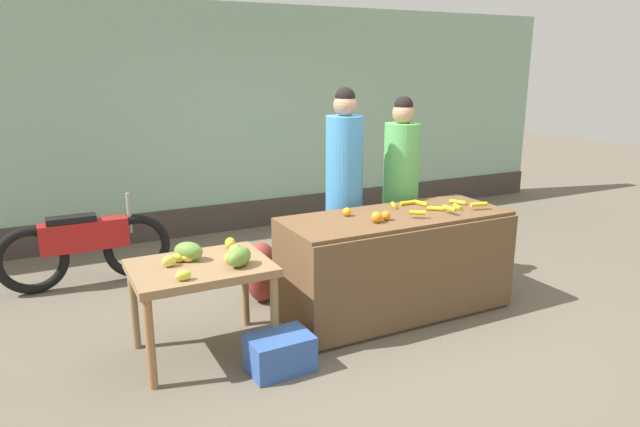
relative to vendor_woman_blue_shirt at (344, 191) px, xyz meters
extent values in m
plane|color=#665B4C|center=(-0.17, -0.63, -0.96)|extent=(24.00, 24.00, 0.00)
cube|color=#8CB299|center=(-0.17, 2.51, 0.45)|extent=(9.85, 0.20, 2.82)
cube|color=#3F3833|center=(-0.17, 2.40, -0.78)|extent=(9.85, 0.04, 0.36)
cube|color=brown|center=(0.15, -0.63, -0.53)|extent=(1.95, 0.76, 0.87)
cube|color=brown|center=(0.15, -1.03, -0.53)|extent=(1.95, 0.03, 0.81)
cube|color=olive|center=(-1.53, -0.63, -0.29)|extent=(0.97, 0.73, 0.06)
cylinder|color=#96653F|center=(-1.97, -0.94, -0.64)|extent=(0.06, 0.06, 0.64)
cylinder|color=olive|center=(-1.09, -0.94, -0.64)|extent=(0.06, 0.06, 0.64)
cylinder|color=#89724F|center=(-1.97, -0.32, -0.64)|extent=(0.06, 0.06, 0.64)
cylinder|color=olive|center=(-1.09, -0.32, -0.64)|extent=(0.06, 0.06, 0.64)
cylinder|color=yellow|center=(0.53, -0.67, -0.07)|extent=(0.13, 0.12, 0.04)
cylinder|color=gold|center=(0.44, -0.39, -0.07)|extent=(0.15, 0.04, 0.04)
cylinder|color=yellow|center=(0.53, -0.45, -0.07)|extent=(0.07, 0.16, 0.04)
cylinder|color=gold|center=(0.73, -0.71, -0.07)|extent=(0.06, 0.13, 0.04)
cylinder|color=gold|center=(0.85, -0.57, -0.07)|extent=(0.10, 0.15, 0.04)
cylinder|color=gold|center=(0.27, -0.41, -0.07)|extent=(0.10, 0.15, 0.04)
cylinder|color=gold|center=(0.88, -0.82, -0.04)|extent=(0.16, 0.07, 0.04)
cylinder|color=gold|center=(0.23, -0.81, -0.04)|extent=(0.12, 0.10, 0.04)
cylinder|color=yellow|center=(0.56, -0.82, -0.04)|extent=(0.05, 0.14, 0.04)
sphere|color=orange|center=(-0.24, -0.49, -0.06)|extent=(0.07, 0.07, 0.07)
sphere|color=orange|center=(-0.13, -0.77, -0.05)|extent=(0.09, 0.09, 0.09)
sphere|color=orange|center=(-0.03, -0.74, -0.05)|extent=(0.08, 0.08, 0.08)
ellipsoid|color=#DFD44A|center=(-1.32, -0.72, -0.21)|extent=(0.12, 0.09, 0.09)
ellipsoid|color=yellow|center=(-1.31, -0.79, -0.22)|extent=(0.11, 0.09, 0.08)
ellipsoid|color=gold|center=(-1.66, -0.52, -0.22)|extent=(0.12, 0.09, 0.07)
ellipsoid|color=#D7CF48|center=(-1.74, -0.59, -0.22)|extent=(0.12, 0.09, 0.08)
ellipsoid|color=#D8CF44|center=(-1.59, -0.54, -0.22)|extent=(0.11, 0.08, 0.08)
ellipsoid|color=#D5D63D|center=(-1.72, -0.89, -0.22)|extent=(0.11, 0.08, 0.07)
ellipsoid|color=#DBD04B|center=(-1.24, -0.53, -0.22)|extent=(0.13, 0.13, 0.07)
ellipsoid|color=yellow|center=(-1.22, -0.37, -0.22)|extent=(0.12, 0.14, 0.08)
ellipsoid|color=olive|center=(-1.29, -0.80, -0.19)|extent=(0.26, 0.25, 0.14)
ellipsoid|color=olive|center=(-1.58, -0.52, -0.19)|extent=(0.26, 0.25, 0.14)
cylinder|color=#33333D|center=(0.00, 0.00, -0.59)|extent=(0.29, 0.29, 0.74)
cylinder|color=#3F8CCC|center=(0.00, 0.00, 0.23)|extent=(0.34, 0.34, 0.90)
sphere|color=tan|center=(0.00, 0.00, 0.78)|extent=(0.21, 0.21, 0.21)
sphere|color=black|center=(0.00, 0.00, 0.85)|extent=(0.18, 0.18, 0.18)
cylinder|color=#33333D|center=(0.62, -0.01, -0.61)|extent=(0.29, 0.29, 0.70)
cylinder|color=#59B259|center=(0.62, -0.01, 0.17)|extent=(0.34, 0.34, 0.85)
sphere|color=tan|center=(0.62, -0.01, 0.69)|extent=(0.21, 0.21, 0.21)
sphere|color=black|center=(0.62, -0.01, 0.76)|extent=(0.18, 0.18, 0.18)
torus|color=black|center=(-1.69, 1.22, -0.63)|extent=(0.65, 0.09, 0.65)
torus|color=black|center=(-2.64, 1.22, -0.63)|extent=(0.65, 0.09, 0.65)
cube|color=#A51919|center=(-2.16, 1.22, -0.45)|extent=(0.80, 0.18, 0.28)
cube|color=black|center=(-2.26, 1.22, -0.29)|extent=(0.44, 0.16, 0.08)
cylinder|color=gray|center=(-1.74, 1.22, -0.28)|extent=(0.04, 0.04, 0.40)
cube|color=#3359A5|center=(-1.13, -1.10, -0.83)|extent=(0.45, 0.33, 0.26)
ellipsoid|color=maroon|center=(-0.79, 0.09, -0.68)|extent=(0.46, 0.47, 0.55)
camera|label=1|loc=(-2.50, -4.44, 1.12)|focal=31.85mm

